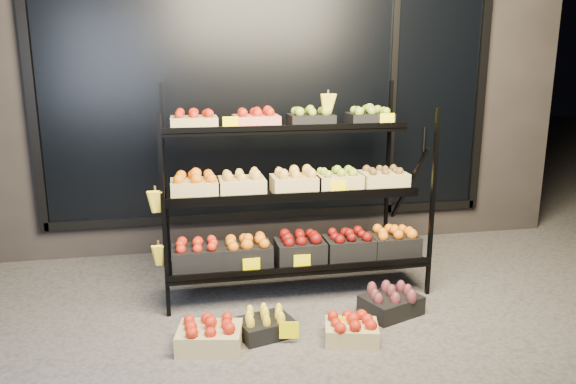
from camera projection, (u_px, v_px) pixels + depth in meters
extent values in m
plane|color=#514F4C|center=(309.00, 314.00, 4.19)|extent=(24.00, 24.00, 0.00)
cube|color=#2D2826|center=(257.00, 67.00, 6.25)|extent=(6.00, 2.00, 3.50)
cube|color=black|center=(272.00, 91.00, 5.32)|extent=(4.20, 0.04, 2.40)
cube|color=black|center=(274.00, 214.00, 5.59)|extent=(4.30, 0.06, 0.08)
cube|color=black|center=(30.00, 94.00, 4.90)|extent=(0.08, 0.06, 2.50)
cube|color=black|center=(481.00, 89.00, 5.71)|extent=(0.08, 0.06, 2.50)
cube|color=black|center=(393.00, 90.00, 5.53)|extent=(0.06, 0.06, 2.50)
cylinder|color=black|center=(424.00, 139.00, 5.68)|extent=(0.02, 0.02, 0.25)
cube|color=black|center=(164.00, 219.00, 3.99)|extent=(0.03, 0.03, 1.50)
cube|color=black|center=(432.00, 204.00, 4.37)|extent=(0.03, 0.03, 1.50)
cube|color=black|center=(165.00, 179.00, 4.89)|extent=(0.03, 0.03, 1.66)
cube|color=black|center=(388.00, 170.00, 5.28)|extent=(0.03, 0.03, 1.66)
cube|color=black|center=(299.00, 264.00, 4.46)|extent=(2.05, 0.42, 0.03)
cube|color=black|center=(305.00, 269.00, 4.26)|extent=(2.05, 0.02, 0.05)
cube|color=black|center=(292.00, 194.00, 4.62)|extent=(2.05, 0.40, 0.03)
cube|color=black|center=(297.00, 196.00, 4.43)|extent=(2.05, 0.02, 0.05)
cube|color=black|center=(285.00, 129.00, 4.79)|extent=(2.05, 0.40, 0.03)
cube|color=black|center=(289.00, 128.00, 4.60)|extent=(2.05, 0.02, 0.05)
cube|color=tan|center=(194.00, 123.00, 4.63)|extent=(0.38, 0.28, 0.11)
ellipsoid|color=red|center=(194.00, 113.00, 4.61)|extent=(0.32, 0.24, 0.07)
cube|color=tan|center=(256.00, 122.00, 4.73)|extent=(0.38, 0.28, 0.11)
ellipsoid|color=red|center=(256.00, 112.00, 4.71)|extent=(0.32, 0.24, 0.07)
cube|color=black|center=(311.00, 121.00, 4.82)|extent=(0.38, 0.28, 0.11)
ellipsoid|color=#85A82A|center=(311.00, 111.00, 4.80)|extent=(0.32, 0.24, 0.07)
cube|color=black|center=(369.00, 119.00, 4.91)|extent=(0.38, 0.28, 0.11)
ellipsoid|color=#85A82A|center=(370.00, 110.00, 4.89)|extent=(0.32, 0.24, 0.07)
cube|color=tan|center=(195.00, 189.00, 4.46)|extent=(0.38, 0.28, 0.14)
ellipsoid|color=orange|center=(195.00, 176.00, 4.43)|extent=(0.32, 0.24, 0.07)
cube|color=tan|center=(241.00, 187.00, 4.52)|extent=(0.38, 0.28, 0.14)
ellipsoid|color=gold|center=(241.00, 175.00, 4.50)|extent=(0.32, 0.24, 0.07)
cube|color=tan|center=(295.00, 184.00, 4.61)|extent=(0.38, 0.28, 0.14)
ellipsoid|color=gold|center=(295.00, 172.00, 4.58)|extent=(0.32, 0.24, 0.07)
cube|color=tan|center=(337.00, 182.00, 4.68)|extent=(0.38, 0.28, 0.14)
ellipsoid|color=#85A82A|center=(338.00, 171.00, 4.65)|extent=(0.32, 0.24, 0.07)
cube|color=tan|center=(383.00, 180.00, 4.75)|extent=(0.38, 0.28, 0.14)
ellipsoid|color=brown|center=(384.00, 169.00, 4.73)|extent=(0.32, 0.24, 0.07)
cube|color=black|center=(197.00, 259.00, 4.28)|extent=(0.38, 0.28, 0.18)
ellipsoid|color=red|center=(197.00, 244.00, 4.25)|extent=(0.32, 0.24, 0.07)
cube|color=black|center=(247.00, 255.00, 4.35)|extent=(0.38, 0.28, 0.18)
ellipsoid|color=orange|center=(246.00, 241.00, 4.32)|extent=(0.32, 0.24, 0.07)
cube|color=black|center=(300.00, 252.00, 4.43)|extent=(0.38, 0.28, 0.18)
ellipsoid|color=#630A07|center=(300.00, 237.00, 4.40)|extent=(0.32, 0.24, 0.07)
cube|color=black|center=(348.00, 249.00, 4.51)|extent=(0.38, 0.28, 0.18)
ellipsoid|color=#630A07|center=(349.00, 234.00, 4.48)|extent=(0.32, 0.24, 0.07)
cube|color=black|center=(394.00, 246.00, 4.58)|extent=(0.38, 0.28, 0.18)
ellipsoid|color=orange|center=(394.00, 232.00, 4.55)|extent=(0.32, 0.24, 0.07)
ellipsoid|color=yellow|center=(155.00, 189.00, 3.95)|extent=(0.14, 0.08, 0.22)
ellipsoid|color=yellow|center=(158.00, 244.00, 4.04)|extent=(0.14, 0.08, 0.22)
ellipsoid|color=yellow|center=(328.00, 93.00, 4.69)|extent=(0.14, 0.08, 0.22)
cube|color=#FFED00|center=(338.00, 188.00, 4.53)|extent=(0.13, 0.01, 0.12)
cube|color=#FFED00|center=(387.00, 120.00, 4.79)|extent=(0.13, 0.01, 0.12)
cube|color=#FFED00|center=(231.00, 124.00, 4.54)|extent=(0.13, 0.01, 0.12)
cube|color=#FFED00|center=(251.00, 266.00, 4.22)|extent=(0.13, 0.01, 0.12)
cube|color=#FFED00|center=(302.00, 262.00, 4.29)|extent=(0.13, 0.01, 0.12)
cube|color=#FFED00|center=(289.00, 336.00, 3.75)|extent=(0.13, 0.01, 0.12)
cube|color=#FFED00|center=(348.00, 330.00, 3.82)|extent=(0.13, 0.01, 0.12)
cube|color=tan|center=(210.00, 338.00, 3.69)|extent=(0.47, 0.38, 0.14)
ellipsoid|color=red|center=(209.00, 324.00, 3.67)|extent=(0.39, 0.32, 0.07)
cube|color=black|center=(265.00, 327.00, 3.86)|extent=(0.41, 0.35, 0.12)
ellipsoid|color=yellow|center=(265.00, 315.00, 3.84)|extent=(0.35, 0.29, 0.07)
cube|color=tan|center=(351.00, 332.00, 3.79)|extent=(0.41, 0.34, 0.12)
ellipsoid|color=red|center=(352.00, 320.00, 3.77)|extent=(0.34, 0.29, 0.07)
cube|color=black|center=(391.00, 305.00, 4.18)|extent=(0.49, 0.43, 0.14)
ellipsoid|color=maroon|center=(392.00, 292.00, 4.16)|extent=(0.41, 0.36, 0.07)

